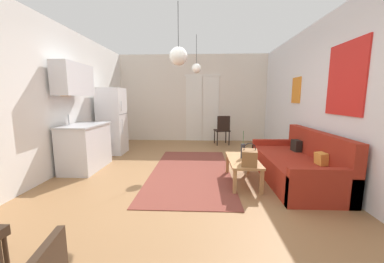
# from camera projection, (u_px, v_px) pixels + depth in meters

# --- Properties ---
(ground_plane) EXTENTS (5.28, 8.04, 0.10)m
(ground_plane) POSITION_uv_depth(u_px,v_px,m) (184.00, 186.00, 3.70)
(ground_plane) COLOR #996D44
(wall_back) EXTENTS (4.88, 0.13, 2.76)m
(wall_back) POSITION_uv_depth(u_px,v_px,m) (193.00, 99.00, 7.20)
(wall_back) COLOR silver
(wall_back) RESTS_ON ground_plane
(wall_right) EXTENTS (0.12, 7.64, 2.76)m
(wall_right) POSITION_uv_depth(u_px,v_px,m) (340.00, 99.00, 3.38)
(wall_right) COLOR silver
(wall_right) RESTS_ON ground_plane
(wall_left) EXTENTS (0.12, 7.64, 2.76)m
(wall_left) POSITION_uv_depth(u_px,v_px,m) (36.00, 99.00, 3.58)
(wall_left) COLOR white
(wall_left) RESTS_ON ground_plane
(area_rug) EXTENTS (1.47, 3.03, 0.01)m
(area_rug) POSITION_uv_depth(u_px,v_px,m) (191.00, 171.00, 4.25)
(area_rug) COLOR brown
(area_rug) RESTS_ON ground_plane
(couch) EXTENTS (0.91, 2.04, 0.85)m
(couch) POSITION_uv_depth(u_px,v_px,m) (298.00, 166.00, 3.75)
(couch) COLOR maroon
(couch) RESTS_ON ground_plane
(coffee_table) EXTENTS (0.47, 1.00, 0.40)m
(coffee_table) POSITION_uv_depth(u_px,v_px,m) (243.00, 162.00, 3.66)
(coffee_table) COLOR #B27F4C
(coffee_table) RESTS_ON ground_plane
(bamboo_vase) EXTENTS (0.07, 0.07, 0.46)m
(bamboo_vase) POSITION_uv_depth(u_px,v_px,m) (243.00, 151.00, 3.70)
(bamboo_vase) COLOR #2D2D33
(bamboo_vase) RESTS_ON coffee_table
(handbag) EXTENTS (0.27, 0.32, 0.34)m
(handbag) POSITION_uv_depth(u_px,v_px,m) (249.00, 157.00, 3.32)
(handbag) COLOR brown
(handbag) RESTS_ON coffee_table
(refrigerator) EXTENTS (0.61, 0.60, 1.64)m
(refrigerator) POSITION_uv_depth(u_px,v_px,m) (112.00, 121.00, 5.55)
(refrigerator) COLOR white
(refrigerator) RESTS_ON ground_plane
(kitchen_counter) EXTENTS (0.62, 1.08, 2.04)m
(kitchen_counter) POSITION_uv_depth(u_px,v_px,m) (83.00, 131.00, 4.31)
(kitchen_counter) COLOR silver
(kitchen_counter) RESTS_ON ground_plane
(accent_chair) EXTENTS (0.49, 0.47, 0.88)m
(accent_chair) POSITION_uv_depth(u_px,v_px,m) (222.00, 129.00, 6.61)
(accent_chair) COLOR black
(accent_chair) RESTS_ON ground_plane
(pendant_lamp_near) EXTENTS (0.27, 0.27, 0.89)m
(pendant_lamp_near) POSITION_uv_depth(u_px,v_px,m) (178.00, 56.00, 3.25)
(pendant_lamp_near) COLOR black
(pendant_lamp_far) EXTENTS (0.21, 0.21, 0.82)m
(pendant_lamp_far) POSITION_uv_depth(u_px,v_px,m) (196.00, 68.00, 4.90)
(pendant_lamp_far) COLOR black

